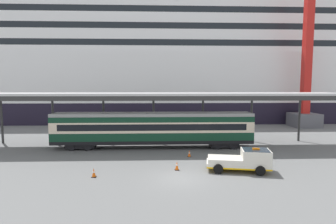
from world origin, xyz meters
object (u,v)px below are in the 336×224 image
(service_truck, at_px, (244,160))
(dockside_crane, at_px, (311,14))
(traffic_cone_far, at_px, (177,166))
(train_carriage, at_px, (153,128))
(cruise_ship, at_px, (232,65))
(traffic_cone_near, at_px, (189,153))
(traffic_cone_mid, at_px, (94,173))

(service_truck, relative_size, dockside_crane, 0.09)
(traffic_cone_far, bearing_deg, train_carriage, 104.54)
(cruise_ship, bearing_deg, dockside_crane, -63.71)
(train_carriage, height_order, traffic_cone_near, train_carriage)
(traffic_cone_mid, height_order, dockside_crane, dockside_crane)
(traffic_cone_mid, bearing_deg, traffic_cone_far, 13.12)
(service_truck, relative_size, traffic_cone_mid, 7.45)
(service_truck, xyz_separation_m, dockside_crane, (18.93, 24.31, 18.59))
(cruise_ship, bearing_deg, train_carriage, -119.15)
(cruise_ship, xyz_separation_m, service_truck, (-10.39, -41.59, -11.25))
(train_carriage, relative_size, traffic_cone_far, 29.41)
(traffic_cone_near, height_order, traffic_cone_far, traffic_cone_far)
(dockside_crane, bearing_deg, traffic_cone_mid, -140.94)
(cruise_ship, xyz_separation_m, traffic_cone_mid, (-22.72, -42.66, -11.87))
(train_carriage, relative_size, dockside_crane, 0.38)
(traffic_cone_mid, xyz_separation_m, traffic_cone_far, (6.68, 1.56, 0.02))
(traffic_cone_near, relative_size, traffic_cone_mid, 0.95)
(traffic_cone_far, relative_size, dockside_crane, 0.01)
(traffic_cone_mid, height_order, traffic_cone_far, traffic_cone_far)
(traffic_cone_near, bearing_deg, cruise_ship, 68.54)
(traffic_cone_near, xyz_separation_m, dockside_crane, (23.01, 19.53, 19.24))
(service_truck, distance_m, dockside_crane, 35.98)
(traffic_cone_near, bearing_deg, train_carriage, 132.18)
(service_truck, height_order, traffic_cone_far, service_truck)
(traffic_cone_far, bearing_deg, traffic_cone_near, 69.88)
(traffic_cone_near, distance_m, dockside_crane, 35.79)
(train_carriage, distance_m, dockside_crane, 35.37)
(traffic_cone_near, distance_m, traffic_cone_far, 4.56)
(service_truck, bearing_deg, train_carriage, 131.27)
(traffic_cone_near, bearing_deg, dockside_crane, 40.32)
(cruise_ship, bearing_deg, traffic_cone_mid, -118.04)
(train_carriage, xyz_separation_m, traffic_cone_near, (3.76, -4.15, -1.96))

